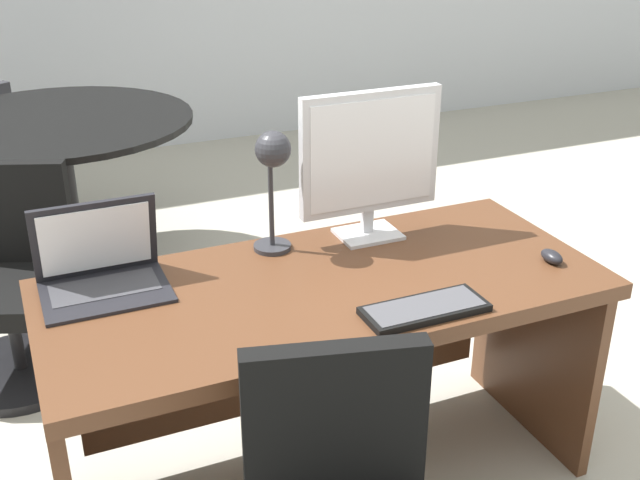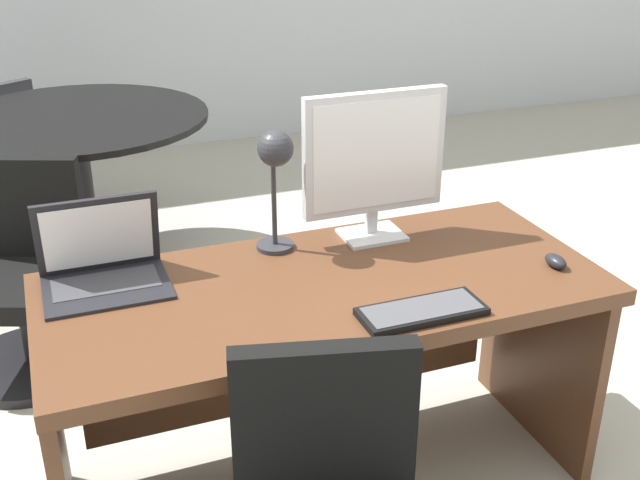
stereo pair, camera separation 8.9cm
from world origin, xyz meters
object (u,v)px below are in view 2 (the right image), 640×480
(mouse, at_px, (556,261))
(monitor, at_px, (375,158))
(desk_lamp, at_px, (275,165))
(desk, at_px, (319,332))
(keyboard, at_px, (422,311))
(meeting_table, at_px, (81,153))
(laptop, at_px, (102,257))
(meeting_chair_far, at_px, (26,290))

(mouse, bearing_deg, monitor, 137.24)
(desk_lamp, bearing_deg, monitor, -1.20)
(desk, bearing_deg, monitor, 37.54)
(keyboard, bearing_deg, meeting_table, 108.00)
(laptop, bearing_deg, meeting_table, 87.75)
(desk_lamp, relative_size, meeting_table, 0.32)
(desk_lamp, xyz_separation_m, meeting_chair_far, (-0.79, 0.84, -0.71))
(monitor, distance_m, meeting_table, 1.91)
(monitor, height_order, meeting_table, monitor)
(monitor, relative_size, meeting_table, 0.39)
(meeting_chair_far, bearing_deg, desk, -50.82)
(laptop, bearing_deg, monitor, 0.28)
(laptop, relative_size, desk_lamp, 0.89)
(laptop, xyz_separation_m, mouse, (1.29, -0.39, -0.06))
(desk, xyz_separation_m, monitor, (0.26, 0.20, 0.47))
(desk, relative_size, monitor, 3.39)
(laptop, xyz_separation_m, desk_lamp, (0.54, 0.01, 0.21))
(keyboard, xyz_separation_m, meeting_table, (-0.71, 2.19, -0.15))
(desk, height_order, meeting_table, meeting_table)
(monitor, bearing_deg, desk_lamp, 178.80)
(meeting_table, bearing_deg, desk_lamp, -74.28)
(desk, distance_m, laptop, 0.69)
(meeting_table, bearing_deg, desk, -74.15)
(laptop, bearing_deg, desk, -18.16)
(laptop, relative_size, meeting_chair_far, 0.43)
(mouse, relative_size, meeting_table, 0.07)
(laptop, bearing_deg, meeting_chair_far, 106.68)
(meeting_table, bearing_deg, meeting_chair_far, -111.17)
(laptop, relative_size, mouse, 4.09)
(desk, bearing_deg, meeting_chair_far, 129.18)
(desk_lamp, bearing_deg, desk, -73.11)
(keyboard, height_order, meeting_table, meeting_table)
(desk, height_order, mouse, mouse)
(monitor, distance_m, mouse, 0.64)
(keyboard, relative_size, mouse, 4.01)
(desk, relative_size, laptop, 4.65)
(laptop, height_order, meeting_table, laptop)
(desk, distance_m, meeting_table, 1.96)
(monitor, distance_m, laptop, 0.89)
(mouse, height_order, desk_lamp, desk_lamp)
(meeting_chair_far, bearing_deg, desk_lamp, -46.73)
(monitor, bearing_deg, mouse, -42.76)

